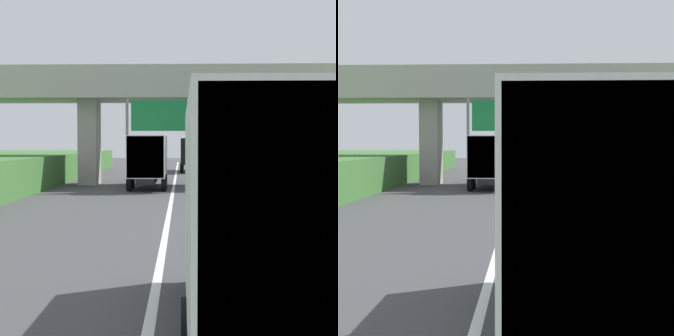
# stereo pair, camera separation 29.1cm
# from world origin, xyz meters

# --- Properties ---
(lane_centre_stripe) EXTENTS (0.20, 98.34, 0.01)m
(lane_centre_stripe) POSITION_xyz_m (0.00, 29.17, 0.00)
(lane_centre_stripe) COLOR white
(lane_centre_stripe) RESTS_ON ground
(overpass_bridge) EXTENTS (40.00, 4.80, 8.22)m
(overpass_bridge) POSITION_xyz_m (0.00, 36.46, 6.25)
(overpass_bridge) COLOR #ADA89E
(overpass_bridge) RESTS_ON ground
(overhead_highway_sign) EXTENTS (5.88, 0.18, 5.72)m
(overhead_highway_sign) POSITION_xyz_m (0.00, 31.63, 4.26)
(overhead_highway_sign) COLOR slate
(overhead_highway_sign) RESTS_ON ground
(truck_black) EXTENTS (2.44, 7.30, 3.44)m
(truck_black) POSITION_xyz_m (1.60, 52.35, 1.93)
(truck_black) COLOR black
(truck_black) RESTS_ON ground
(truck_green) EXTENTS (2.44, 7.30, 3.44)m
(truck_green) POSITION_xyz_m (-1.63, 33.65, 1.93)
(truck_green) COLOR black
(truck_green) RESTS_ON ground
(truck_silver) EXTENTS (2.44, 7.30, 3.44)m
(truck_silver) POSITION_xyz_m (1.74, 7.76, 1.93)
(truck_silver) COLOR black
(truck_silver) RESTS_ON ground
(car_blue) EXTENTS (1.86, 4.10, 1.72)m
(car_blue) POSITION_xyz_m (4.91, 16.41, 0.86)
(car_blue) COLOR #233D9E
(car_blue) RESTS_ON ground
(car_orange) EXTENTS (1.86, 4.10, 1.72)m
(car_orange) POSITION_xyz_m (5.10, 50.33, 0.86)
(car_orange) COLOR orange
(car_orange) RESTS_ON ground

